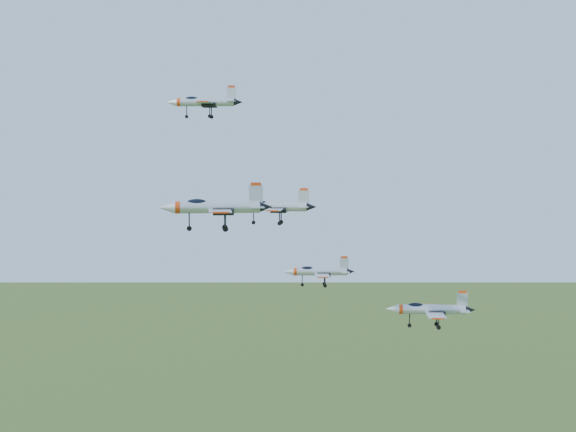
{
  "coord_description": "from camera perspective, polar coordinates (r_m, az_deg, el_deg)",
  "views": [
    {
      "loc": [
        -1.7,
        -113.85,
        152.54
      ],
      "look_at": [
        0.39,
        -1.92,
        144.71
      ],
      "focal_mm": 50.0,
      "sensor_mm": 36.0,
      "label": 1
    }
  ],
  "objects": [
    {
      "name": "jet_lead",
      "position": [
        130.36,
        -6.05,
        8.07
      ],
      "size": [
        12.47,
        10.29,
        3.34
      ],
      "rotation": [
        0.0,
        0.0,
        -0.05
      ],
      "color": "#B3BAC0"
    },
    {
      "name": "jet_right_high",
      "position": [
        95.33,
        -5.28,
        0.65
      ],
      "size": [
        13.66,
        11.33,
        3.65
      ],
      "rotation": [
        0.0,
        0.0,
        0.09
      ],
      "color": "#B3BAC0"
    },
    {
      "name": "jet_left_low",
      "position": [
        123.84,
        2.14,
        -3.96
      ],
      "size": [
        11.11,
        9.11,
        2.98
      ],
      "rotation": [
        0.0,
        0.0,
        0.0
      ],
      "color": "#B3BAC0"
    },
    {
      "name": "jet_right_low",
      "position": [
        105.33,
        10.01,
        -6.54
      ],
      "size": [
        11.58,
        9.59,
        3.09
      ],
      "rotation": [
        0.0,
        0.0,
        -0.08
      ],
      "color": "#B3BAC0"
    },
    {
      "name": "jet_left_high",
      "position": [
        111.36,
        -1.14,
        0.68
      ],
      "size": [
        12.17,
        10.12,
        3.25
      ],
      "rotation": [
        0.0,
        0.0,
        -0.11
      ],
      "color": "#B3BAC0"
    }
  ]
}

